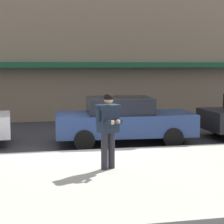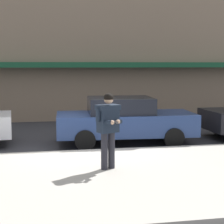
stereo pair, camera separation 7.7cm
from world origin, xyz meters
TOP-DOWN VIEW (x-y plane):
  - ground_plane at (0.00, 0.00)m, footprint 80.00×80.00m
  - sidewalk at (1.00, -2.85)m, footprint 32.00×5.30m
  - curb_paint_line at (1.00, 0.05)m, footprint 28.00×0.12m
  - parked_sedan_mid at (1.50, 1.07)m, footprint 4.59×2.11m
  - man_texting_on_phone at (0.37, -2.32)m, footprint 0.61×0.65m

SIDE VIEW (x-z plane):
  - ground_plane at x=0.00m, z-range 0.00..0.00m
  - curb_paint_line at x=1.00m, z-range 0.00..0.01m
  - sidewalk at x=1.00m, z-range 0.00..0.14m
  - parked_sedan_mid at x=1.50m, z-range 0.02..1.56m
  - man_texting_on_phone at x=0.37m, z-range 0.35..2.15m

